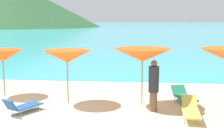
{
  "coord_description": "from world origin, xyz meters",
  "views": [
    {
      "loc": [
        4.42,
        -9.19,
        3.28
      ],
      "look_at": [
        3.09,
        3.68,
        1.2
      ],
      "focal_mm": 49.88,
      "sensor_mm": 36.0,
      "label": 1
    }
  ],
  "objects_px": {
    "umbrella_4": "(3,56)",
    "lounge_chair_3": "(184,96)",
    "umbrella_6": "(142,55)",
    "beachgoer_0": "(154,85)",
    "lounge_chair_5": "(191,110)",
    "umbrella_5": "(67,57)",
    "lounge_chair_2": "(22,106)"
  },
  "relations": [
    {
      "from": "umbrella_4",
      "to": "lounge_chair_3",
      "type": "xyz_separation_m",
      "value": [
        7.69,
        -0.28,
        -1.5
      ]
    },
    {
      "from": "umbrella_6",
      "to": "beachgoer_0",
      "type": "xyz_separation_m",
      "value": [
        0.42,
        -0.86,
        -0.97
      ]
    },
    {
      "from": "umbrella_6",
      "to": "beachgoer_0",
      "type": "relative_size",
      "value": 1.29
    },
    {
      "from": "umbrella_6",
      "to": "lounge_chair_3",
      "type": "height_order",
      "value": "umbrella_6"
    },
    {
      "from": "lounge_chair_5",
      "to": "umbrella_5",
      "type": "bearing_deg",
      "value": 164.66
    },
    {
      "from": "umbrella_6",
      "to": "lounge_chair_3",
      "type": "distance_m",
      "value": 2.45
    },
    {
      "from": "umbrella_4",
      "to": "umbrella_6",
      "type": "xyz_separation_m",
      "value": [
        6.01,
        -0.87,
        0.19
      ]
    },
    {
      "from": "lounge_chair_2",
      "to": "umbrella_4",
      "type": "bearing_deg",
      "value": -26.53
    },
    {
      "from": "umbrella_6",
      "to": "lounge_chair_5",
      "type": "bearing_deg",
      "value": -44.1
    },
    {
      "from": "umbrella_4",
      "to": "lounge_chair_5",
      "type": "bearing_deg",
      "value": -17.85
    },
    {
      "from": "umbrella_4",
      "to": "lounge_chair_3",
      "type": "relative_size",
      "value": 1.22
    },
    {
      "from": "umbrella_6",
      "to": "beachgoer_0",
      "type": "bearing_deg",
      "value": -64.03
    },
    {
      "from": "umbrella_5",
      "to": "lounge_chair_3",
      "type": "xyz_separation_m",
      "value": [
        4.61,
        0.66,
        -1.61
      ]
    },
    {
      "from": "lounge_chair_2",
      "to": "beachgoer_0",
      "type": "bearing_deg",
      "value": -144.01
    },
    {
      "from": "umbrella_4",
      "to": "beachgoer_0",
      "type": "height_order",
      "value": "umbrella_4"
    },
    {
      "from": "lounge_chair_3",
      "to": "umbrella_4",
      "type": "bearing_deg",
      "value": 163.07
    },
    {
      "from": "umbrella_6",
      "to": "lounge_chair_5",
      "type": "distance_m",
      "value": 2.83
    },
    {
      "from": "umbrella_6",
      "to": "lounge_chair_2",
      "type": "distance_m",
      "value": 4.83
    },
    {
      "from": "umbrella_6",
      "to": "lounge_chair_2",
      "type": "relative_size",
      "value": 1.58
    },
    {
      "from": "umbrella_5",
      "to": "lounge_chair_3",
      "type": "relative_size",
      "value": 1.27
    },
    {
      "from": "beachgoer_0",
      "to": "umbrella_5",
      "type": "bearing_deg",
      "value": 62.51
    },
    {
      "from": "umbrella_5",
      "to": "lounge_chair_5",
      "type": "relative_size",
      "value": 1.24
    },
    {
      "from": "umbrella_6",
      "to": "lounge_chair_2",
      "type": "xyz_separation_m",
      "value": [
        -4.24,
        -1.56,
        -1.69
      ]
    },
    {
      "from": "beachgoer_0",
      "to": "umbrella_4",
      "type": "bearing_deg",
      "value": 60.73
    },
    {
      "from": "lounge_chair_5",
      "to": "beachgoer_0",
      "type": "bearing_deg",
      "value": 152.18
    },
    {
      "from": "umbrella_4",
      "to": "lounge_chair_2",
      "type": "bearing_deg",
      "value": -53.97
    },
    {
      "from": "beachgoer_0",
      "to": "lounge_chair_3",
      "type": "bearing_deg",
      "value": -55.22
    },
    {
      "from": "umbrella_6",
      "to": "lounge_chair_3",
      "type": "bearing_deg",
      "value": 19.25
    },
    {
      "from": "lounge_chair_2",
      "to": "lounge_chair_5",
      "type": "bearing_deg",
      "value": -152.9
    },
    {
      "from": "umbrella_6",
      "to": "beachgoer_0",
      "type": "height_order",
      "value": "umbrella_6"
    },
    {
      "from": "umbrella_5",
      "to": "lounge_chair_3",
      "type": "height_order",
      "value": "umbrella_5"
    },
    {
      "from": "lounge_chair_2",
      "to": "lounge_chair_3",
      "type": "relative_size",
      "value": 0.92
    }
  ]
}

